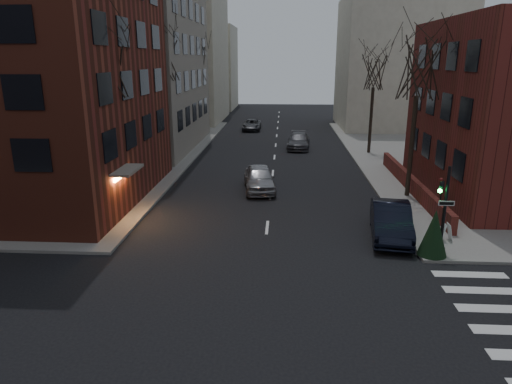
{
  "coord_description": "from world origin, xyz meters",
  "views": [
    {
      "loc": [
        0.78,
        -10.69,
        8.63
      ],
      "look_at": [
        -0.58,
        11.85,
        2.0
      ],
      "focal_mm": 32.0,
      "sensor_mm": 36.0,
      "label": 1
    }
  ],
  "objects_px": {
    "parked_sedan": "(391,221)",
    "tree_left_c": "(196,64)",
    "tree_left_a": "(104,61)",
    "tree_left_b": "(162,55)",
    "tree_right_b": "(374,71)",
    "car_lane_silver": "(259,178)",
    "traffic_signal": "(443,215)",
    "car_lane_far": "(252,125)",
    "tree_right_a": "(419,69)",
    "evergreen_shrub": "(434,233)",
    "streetlamp_far": "(206,98)",
    "sandwich_board": "(446,232)",
    "streetlamp_near": "(160,121)",
    "car_lane_gray": "(299,141)"
  },
  "relations": [
    {
      "from": "parked_sedan",
      "to": "tree_left_c",
      "type": "bearing_deg",
      "value": 125.12
    },
    {
      "from": "tree_left_a",
      "to": "tree_left_b",
      "type": "height_order",
      "value": "tree_left_b"
    },
    {
      "from": "tree_right_b",
      "to": "car_lane_silver",
      "type": "distance_m",
      "value": 17.42
    },
    {
      "from": "traffic_signal",
      "to": "car_lane_far",
      "type": "height_order",
      "value": "traffic_signal"
    },
    {
      "from": "traffic_signal",
      "to": "tree_left_b",
      "type": "height_order",
      "value": "tree_left_b"
    },
    {
      "from": "tree_left_c",
      "to": "tree_right_a",
      "type": "xyz_separation_m",
      "value": [
        17.6,
        -22.0,
        0.0
      ]
    },
    {
      "from": "tree_right_b",
      "to": "tree_left_b",
      "type": "bearing_deg",
      "value": -161.18
    },
    {
      "from": "traffic_signal",
      "to": "evergreen_shrub",
      "type": "bearing_deg",
      "value": -137.95
    },
    {
      "from": "tree_left_a",
      "to": "tree_left_c",
      "type": "relative_size",
      "value": 1.06
    },
    {
      "from": "tree_left_a",
      "to": "streetlamp_far",
      "type": "xyz_separation_m",
      "value": [
        0.6,
        28.0,
        -4.23
      ]
    },
    {
      "from": "parked_sedan",
      "to": "car_lane_far",
      "type": "xyz_separation_m",
      "value": [
        -9.4,
        35.03,
        -0.19
      ]
    },
    {
      "from": "tree_right_b",
      "to": "sandwich_board",
      "type": "bearing_deg",
      "value": -90.29
    },
    {
      "from": "tree_left_a",
      "to": "car_lane_far",
      "type": "distance_m",
      "value": 33.49
    },
    {
      "from": "traffic_signal",
      "to": "tree_left_a",
      "type": "bearing_deg",
      "value": 163.35
    },
    {
      "from": "streetlamp_near",
      "to": "sandwich_board",
      "type": "distance_m",
      "value": 20.83
    },
    {
      "from": "evergreen_shrub",
      "to": "sandwich_board",
      "type": "bearing_deg",
      "value": 56.18
    },
    {
      "from": "traffic_signal",
      "to": "tree_left_a",
      "type": "xyz_separation_m",
      "value": [
        -16.74,
        5.01,
        6.56
      ]
    },
    {
      "from": "tree_left_b",
      "to": "tree_left_c",
      "type": "bearing_deg",
      "value": 90.0
    },
    {
      "from": "tree_left_c",
      "to": "sandwich_board",
      "type": "relative_size",
      "value": 11.11
    },
    {
      "from": "tree_right_b",
      "to": "traffic_signal",
      "type": "bearing_deg",
      "value": -92.15
    },
    {
      "from": "traffic_signal",
      "to": "tree_left_c",
      "type": "xyz_separation_m",
      "value": [
        -16.74,
        31.01,
        6.12
      ]
    },
    {
      "from": "car_lane_silver",
      "to": "parked_sedan",
      "type": "bearing_deg",
      "value": -56.08
    },
    {
      "from": "parked_sedan",
      "to": "car_lane_silver",
      "type": "xyz_separation_m",
      "value": [
        -7.0,
        8.07,
        -0.02
      ]
    },
    {
      "from": "evergreen_shrub",
      "to": "streetlamp_far",
      "type": "bearing_deg",
      "value": 115.22
    },
    {
      "from": "car_lane_silver",
      "to": "car_lane_gray",
      "type": "height_order",
      "value": "car_lane_silver"
    },
    {
      "from": "evergreen_shrub",
      "to": "tree_left_c",
      "type": "bearing_deg",
      "value": 117.48
    },
    {
      "from": "traffic_signal",
      "to": "car_lane_gray",
      "type": "xyz_separation_m",
      "value": [
        -5.64,
        25.3,
        -1.15
      ]
    },
    {
      "from": "tree_left_c",
      "to": "streetlamp_near",
      "type": "distance_m",
      "value": 18.4
    },
    {
      "from": "sandwich_board",
      "to": "car_lane_silver",
      "type": "bearing_deg",
      "value": 136.76
    },
    {
      "from": "tree_left_a",
      "to": "tree_left_c",
      "type": "height_order",
      "value": "tree_left_a"
    },
    {
      "from": "tree_right_b",
      "to": "evergreen_shrub",
      "type": "distance_m",
      "value": 24.27
    },
    {
      "from": "streetlamp_near",
      "to": "streetlamp_far",
      "type": "height_order",
      "value": "same"
    },
    {
      "from": "tree_right_b",
      "to": "car_lane_far",
      "type": "distance_m",
      "value": 19.75
    },
    {
      "from": "traffic_signal",
      "to": "streetlamp_far",
      "type": "distance_m",
      "value": 36.81
    },
    {
      "from": "traffic_signal",
      "to": "evergreen_shrub",
      "type": "xyz_separation_m",
      "value": [
        -0.42,
        -0.38,
        -0.7
      ]
    },
    {
      "from": "streetlamp_far",
      "to": "sandwich_board",
      "type": "bearing_deg",
      "value": -61.9
    },
    {
      "from": "tree_right_a",
      "to": "car_lane_far",
      "type": "relative_size",
      "value": 2.04
    },
    {
      "from": "tree_left_b",
      "to": "car_lane_silver",
      "type": "bearing_deg",
      "value": -40.69
    },
    {
      "from": "parked_sedan",
      "to": "tree_left_a",
      "type": "bearing_deg",
      "value": 176.61
    },
    {
      "from": "car_lane_far",
      "to": "evergreen_shrub",
      "type": "xyz_separation_m",
      "value": [
        10.72,
        -37.46,
        0.55
      ]
    },
    {
      "from": "tree_left_a",
      "to": "sandwich_board",
      "type": "distance_m",
      "value": 19.53
    },
    {
      "from": "streetlamp_near",
      "to": "parked_sedan",
      "type": "bearing_deg",
      "value": -37.25
    },
    {
      "from": "tree_right_a",
      "to": "tree_left_b",
      "type": "bearing_deg",
      "value": 155.56
    },
    {
      "from": "streetlamp_far",
      "to": "car_lane_silver",
      "type": "height_order",
      "value": "streetlamp_far"
    },
    {
      "from": "tree_left_c",
      "to": "streetlamp_far",
      "type": "height_order",
      "value": "tree_left_c"
    },
    {
      "from": "tree_left_a",
      "to": "car_lane_gray",
      "type": "bearing_deg",
      "value": 61.33
    },
    {
      "from": "tree_left_c",
      "to": "car_lane_gray",
      "type": "relative_size",
      "value": 1.87
    },
    {
      "from": "tree_left_b",
      "to": "car_lane_far",
      "type": "height_order",
      "value": "tree_left_b"
    },
    {
      "from": "tree_left_b",
      "to": "evergreen_shrub",
      "type": "relative_size",
      "value": 5.09
    },
    {
      "from": "tree_right_a",
      "to": "tree_left_a",
      "type": "bearing_deg",
      "value": -167.2
    }
  ]
}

